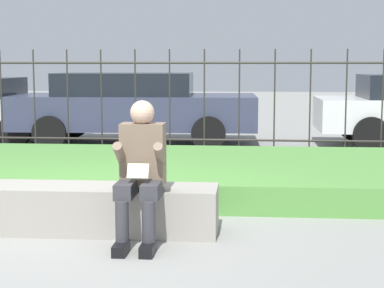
{
  "coord_description": "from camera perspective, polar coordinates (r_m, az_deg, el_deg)",
  "views": [
    {
      "loc": [
        1.5,
        -5.68,
        1.54
      ],
      "look_at": [
        0.94,
        0.74,
        0.73
      ],
      "focal_mm": 60.0,
      "sensor_mm": 36.0,
      "label": 1
    }
  ],
  "objects": [
    {
      "name": "person_seated_reader",
      "position": [
        5.51,
        -4.55,
        -2.03
      ],
      "size": [
        0.42,
        0.73,
        1.23
      ],
      "color": "black",
      "rests_on": "ground_plane"
    },
    {
      "name": "stone_bench",
      "position": [
        6.1,
        -12.17,
        -5.81
      ],
      "size": [
        3.03,
        0.56,
        0.43
      ],
      "color": "gray",
      "rests_on": "ground_plane"
    },
    {
      "name": "ground_plane",
      "position": [
        6.07,
        -9.54,
        -7.65
      ],
      "size": [
        60.0,
        60.0,
        0.0
      ],
      "primitive_type": "plane",
      "color": "gray"
    },
    {
      "name": "car_parked_center",
      "position": [
        12.4,
        -5.28,
        3.41
      ],
      "size": [
        4.69,
        2.15,
        1.37
      ],
      "rotation": [
        0.0,
        0.0,
        0.04
      ],
      "color": "#383D56",
      "rests_on": "ground_plane"
    },
    {
      "name": "iron_fence",
      "position": [
        10.11,
        -3.53,
        3.63
      ],
      "size": [
        7.62,
        0.03,
        1.76
      ],
      "color": "#332D28",
      "rests_on": "ground_plane"
    },
    {
      "name": "grass_berm",
      "position": [
        8.26,
        -5.53,
        -2.55
      ],
      "size": [
        9.62,
        3.25,
        0.31
      ],
      "color": "#569342",
      "rests_on": "ground_plane"
    }
  ]
}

